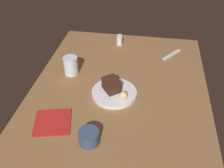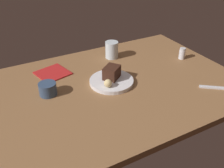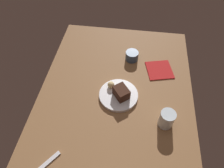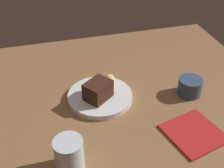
{
  "view_description": "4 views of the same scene",
  "coord_description": "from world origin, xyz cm",
  "px_view_note": "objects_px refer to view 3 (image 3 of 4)",
  "views": [
    {
      "loc": [
        -91.43,
        -12.17,
        80.12
      ],
      "look_at": [
        0.74,
        3.04,
        7.74
      ],
      "focal_mm": 40.98,
      "sensor_mm": 36.0,
      "label": 1
    },
    {
      "loc": [
        -50.07,
        -89.55,
        66.99
      ],
      "look_at": [
        -3.35,
        -3.32,
        5.87
      ],
      "focal_mm": 40.69,
      "sensor_mm": 36.0,
      "label": 2
    },
    {
      "loc": [
        63.09,
        6.74,
        94.99
      ],
      "look_at": [
        -4.8,
        -2.39,
        8.07
      ],
      "focal_mm": 32.91,
      "sensor_mm": 36.0,
      "label": 3
    },
    {
      "loc": [
        14.76,
        73.93,
        63.41
      ],
      "look_at": [
        -5.24,
        0.67,
        7.48
      ],
      "focal_mm": 46.58,
      "sensor_mm": 36.0,
      "label": 4
    }
  ],
  "objects_px": {
    "chocolate_cake_slice": "(121,93)",
    "dessert_spoon": "(46,164)",
    "water_glass": "(167,119)",
    "dessert_plate": "(119,95)",
    "folded_napkin": "(159,70)",
    "bread_roll": "(111,85)",
    "coffee_cup": "(132,56)"
  },
  "relations": [
    {
      "from": "bread_roll",
      "to": "dessert_spoon",
      "type": "height_order",
      "value": "bread_roll"
    },
    {
      "from": "chocolate_cake_slice",
      "to": "folded_napkin",
      "type": "distance_m",
      "value": 0.31
    },
    {
      "from": "water_glass",
      "to": "folded_napkin",
      "type": "bearing_deg",
      "value": -176.21
    },
    {
      "from": "dessert_plate",
      "to": "chocolate_cake_slice",
      "type": "xyz_separation_m",
      "value": [
        0.01,
        0.01,
        0.04
      ]
    },
    {
      "from": "coffee_cup",
      "to": "folded_napkin",
      "type": "height_order",
      "value": "coffee_cup"
    },
    {
      "from": "water_glass",
      "to": "coffee_cup",
      "type": "distance_m",
      "value": 0.47
    },
    {
      "from": "bread_roll",
      "to": "dessert_plate",
      "type": "bearing_deg",
      "value": 47.35
    },
    {
      "from": "chocolate_cake_slice",
      "to": "bread_roll",
      "type": "bearing_deg",
      "value": -130.31
    },
    {
      "from": "chocolate_cake_slice",
      "to": "bread_roll",
      "type": "relative_size",
      "value": 2.2
    },
    {
      "from": "chocolate_cake_slice",
      "to": "dessert_spoon",
      "type": "relative_size",
      "value": 0.54
    },
    {
      "from": "bread_roll",
      "to": "dessert_spoon",
      "type": "distance_m",
      "value": 0.5
    },
    {
      "from": "chocolate_cake_slice",
      "to": "water_glass",
      "type": "height_order",
      "value": "water_glass"
    },
    {
      "from": "water_glass",
      "to": "dessert_spoon",
      "type": "xyz_separation_m",
      "value": [
        0.27,
        -0.52,
        -0.04
      ]
    },
    {
      "from": "dessert_plate",
      "to": "water_glass",
      "type": "distance_m",
      "value": 0.28
    },
    {
      "from": "water_glass",
      "to": "chocolate_cake_slice",
      "type": "bearing_deg",
      "value": -118.41
    },
    {
      "from": "bread_roll",
      "to": "water_glass",
      "type": "height_order",
      "value": "water_glass"
    },
    {
      "from": "dessert_plate",
      "to": "coffee_cup",
      "type": "distance_m",
      "value": 0.3
    },
    {
      "from": "bread_roll",
      "to": "dessert_spoon",
      "type": "xyz_separation_m",
      "value": [
        0.45,
        -0.23,
        -0.03
      ]
    },
    {
      "from": "chocolate_cake_slice",
      "to": "water_glass",
      "type": "bearing_deg",
      "value": 61.59
    },
    {
      "from": "bread_roll",
      "to": "coffee_cup",
      "type": "height_order",
      "value": "coffee_cup"
    },
    {
      "from": "coffee_cup",
      "to": "water_glass",
      "type": "bearing_deg",
      "value": 24.65
    },
    {
      "from": "water_glass",
      "to": "coffee_cup",
      "type": "xyz_separation_m",
      "value": [
        -0.43,
        -0.2,
        -0.02
      ]
    },
    {
      "from": "water_glass",
      "to": "bread_roll",
      "type": "bearing_deg",
      "value": -121.23
    },
    {
      "from": "water_glass",
      "to": "dessert_spoon",
      "type": "bearing_deg",
      "value": -62.58
    },
    {
      "from": "dessert_spoon",
      "to": "coffee_cup",
      "type": "bearing_deg",
      "value": 12.25
    },
    {
      "from": "dessert_plate",
      "to": "coffee_cup",
      "type": "height_order",
      "value": "coffee_cup"
    },
    {
      "from": "chocolate_cake_slice",
      "to": "folded_napkin",
      "type": "xyz_separation_m",
      "value": [
        -0.23,
        0.21,
        -0.05
      ]
    },
    {
      "from": "water_glass",
      "to": "coffee_cup",
      "type": "relative_size",
      "value": 1.2
    },
    {
      "from": "bread_roll",
      "to": "water_glass",
      "type": "bearing_deg",
      "value": 58.77
    },
    {
      "from": "water_glass",
      "to": "dessert_spoon",
      "type": "distance_m",
      "value": 0.59
    },
    {
      "from": "water_glass",
      "to": "folded_napkin",
      "type": "distance_m",
      "value": 0.36
    },
    {
      "from": "bread_roll",
      "to": "water_glass",
      "type": "distance_m",
      "value": 0.34
    }
  ]
}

